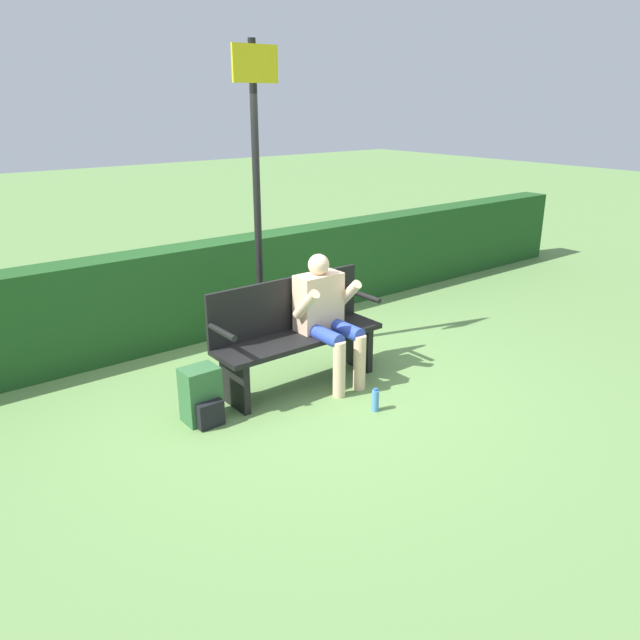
# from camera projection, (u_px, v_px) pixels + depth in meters

# --- Properties ---
(ground_plane) EXTENTS (40.00, 40.00, 0.00)m
(ground_plane) POSITION_uv_depth(u_px,v_px,m) (300.00, 385.00, 5.67)
(ground_plane) COLOR #668E4C
(hedge_back) EXTENTS (12.00, 0.38, 1.02)m
(hedge_back) POSITION_uv_depth(u_px,v_px,m) (207.00, 289.00, 6.74)
(hedge_back) COLOR #1E4C1E
(hedge_back) RESTS_ON ground
(park_bench) EXTENTS (1.60, 0.44, 0.96)m
(park_bench) POSITION_uv_depth(u_px,v_px,m) (295.00, 333.00, 5.56)
(park_bench) COLOR black
(park_bench) RESTS_ON ground
(person_seated) EXTENTS (0.56, 0.60, 1.17)m
(person_seated) POSITION_uv_depth(u_px,v_px,m) (326.00, 313.00, 5.55)
(person_seated) COLOR beige
(person_seated) RESTS_ON ground
(backpack) EXTENTS (0.29, 0.30, 0.46)m
(backpack) POSITION_uv_depth(u_px,v_px,m) (202.00, 396.00, 4.97)
(backpack) COLOR #336638
(backpack) RESTS_ON ground
(water_bottle) EXTENTS (0.06, 0.06, 0.20)m
(water_bottle) POSITION_uv_depth(u_px,v_px,m) (375.00, 400.00, 5.17)
(water_bottle) COLOR #4C8CCC
(water_bottle) RESTS_ON ground
(signpost) EXTENTS (0.47, 0.09, 2.96)m
(signpost) POSITION_uv_depth(u_px,v_px,m) (257.00, 181.00, 5.81)
(signpost) COLOR black
(signpost) RESTS_ON ground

